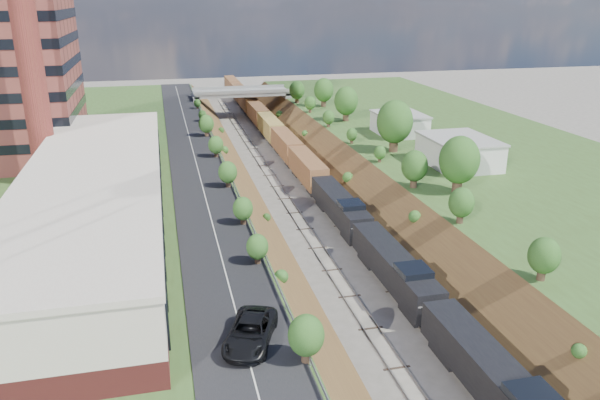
# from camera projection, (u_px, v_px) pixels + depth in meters

# --- Properties ---
(platform_left) EXTENTS (44.00, 180.00, 5.00)m
(platform_left) POSITION_uv_depth(u_px,v_px,m) (77.00, 192.00, 85.38)
(platform_left) COLOR #385221
(platform_left) RESTS_ON ground
(platform_right) EXTENTS (44.00, 180.00, 5.00)m
(platform_right) POSITION_uv_depth(u_px,v_px,m) (484.00, 163.00, 99.94)
(platform_right) COLOR #385221
(platform_right) RESTS_ON ground
(embankment_left) EXTENTS (10.00, 180.00, 10.00)m
(embankment_left) POSITION_uv_depth(u_px,v_px,m) (228.00, 196.00, 91.06)
(embankment_left) COLOR brown
(embankment_left) RESTS_ON ground
(embankment_right) EXTENTS (10.00, 180.00, 10.00)m
(embankment_right) POSITION_uv_depth(u_px,v_px,m) (362.00, 186.00, 95.91)
(embankment_right) COLOR brown
(embankment_right) RESTS_ON ground
(rail_left_track) EXTENTS (1.58, 180.00, 0.18)m
(rail_left_track) POSITION_uv_depth(u_px,v_px,m) (281.00, 192.00, 92.88)
(rail_left_track) COLOR gray
(rail_left_track) RESTS_ON ground
(rail_right_track) EXTENTS (1.58, 180.00, 0.18)m
(rail_right_track) POSITION_uv_depth(u_px,v_px,m) (313.00, 189.00, 94.03)
(rail_right_track) COLOR gray
(rail_right_track) RESTS_ON ground
(road) EXTENTS (8.00, 180.00, 0.10)m
(road) POSITION_uv_depth(u_px,v_px,m) (197.00, 167.00, 88.40)
(road) COLOR black
(road) RESTS_ON platform_left
(guardrail) EXTENTS (0.10, 171.00, 0.70)m
(guardrail) POSITION_uv_depth(u_px,v_px,m) (224.00, 163.00, 88.96)
(guardrail) COLOR #99999E
(guardrail) RESTS_ON platform_left
(commercial_building) EXTENTS (14.30, 62.30, 7.00)m
(commercial_building) POSITION_uv_depth(u_px,v_px,m) (95.00, 198.00, 64.31)
(commercial_building) COLOR maroon
(commercial_building) RESTS_ON platform_left
(smokestack) EXTENTS (3.20, 3.20, 40.00)m
(smokestack) POSITION_uv_depth(u_px,v_px,m) (26.00, 34.00, 73.61)
(smokestack) COLOR maroon
(smokestack) RESTS_ON platform_left
(overpass) EXTENTS (24.50, 8.30, 7.40)m
(overpass) POSITION_uv_depth(u_px,v_px,m) (241.00, 98.00, 148.75)
(overpass) COLOR gray
(overpass) RESTS_ON ground
(white_building_near) EXTENTS (9.00, 12.00, 4.00)m
(white_building_near) POSITION_uv_depth(u_px,v_px,m) (459.00, 152.00, 89.01)
(white_building_near) COLOR silver
(white_building_near) RESTS_ON platform_right
(white_building_far) EXTENTS (8.00, 10.00, 3.60)m
(white_building_far) POSITION_uv_depth(u_px,v_px,m) (399.00, 125.00, 109.15)
(white_building_far) COLOR silver
(white_building_far) RESTS_ON platform_right
(tree_right_large) EXTENTS (5.25, 5.25, 7.61)m
(tree_right_large) POSITION_uv_depth(u_px,v_px,m) (459.00, 160.00, 75.78)
(tree_right_large) COLOR #473323
(tree_right_large) RESTS_ON platform_right
(tree_left_crest) EXTENTS (2.45, 2.45, 3.55)m
(tree_left_crest) POSITION_uv_depth(u_px,v_px,m) (270.00, 264.00, 51.85)
(tree_left_crest) COLOR #473323
(tree_left_crest) RESTS_ON platform_left
(freight_train) EXTENTS (3.09, 173.64, 4.61)m
(freight_train) POSITION_uv_depth(u_px,v_px,m) (279.00, 137.00, 117.92)
(freight_train) COLOR black
(freight_train) RESTS_ON ground
(suv) EXTENTS (5.41, 7.52, 1.90)m
(suv) POSITION_uv_depth(u_px,v_px,m) (250.00, 332.00, 43.24)
(suv) COLOR black
(suv) RESTS_ON road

